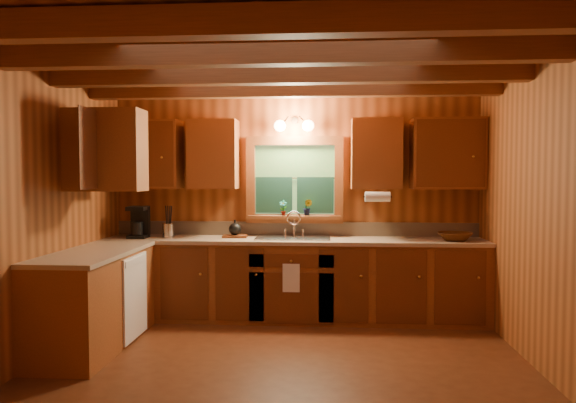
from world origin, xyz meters
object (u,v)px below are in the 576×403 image
at_px(coffee_maker, 139,222).
at_px(wicker_basket, 455,237).
at_px(cutting_board, 235,236).
at_px(sink, 293,242).

relative_size(coffee_maker, wicker_basket, 0.97).
relative_size(coffee_maker, cutting_board, 1.29).
bearing_deg(coffee_maker, wicker_basket, -4.28).
xyz_separation_m(sink, coffee_maker, (-1.73, -0.05, 0.22)).
xyz_separation_m(coffee_maker, cutting_board, (1.07, 0.11, -0.16)).
bearing_deg(sink, coffee_maker, -178.29).
height_order(sink, coffee_maker, coffee_maker).
xyz_separation_m(cutting_board, wicker_basket, (2.41, -0.15, 0.03)).
xyz_separation_m(coffee_maker, wicker_basket, (3.48, -0.04, -0.13)).
bearing_deg(coffee_maker, sink, -1.98).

